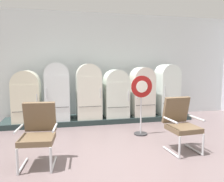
# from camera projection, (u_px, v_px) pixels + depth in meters

# --- Properties ---
(ground) EXTENTS (12.00, 10.00, 0.05)m
(ground) POSITION_uv_depth(u_px,v_px,m) (131.00, 167.00, 3.66)
(ground) COLOR #6F5E5F
(back_wall) EXTENTS (11.76, 0.12, 3.26)m
(back_wall) POSITION_uv_depth(u_px,v_px,m) (97.00, 65.00, 7.02)
(back_wall) COLOR silver
(back_wall) RESTS_ON ground
(display_plinth) EXTENTS (5.46, 0.95, 0.14)m
(display_plinth) POSITION_uv_depth(u_px,v_px,m) (100.00, 119.00, 6.58)
(display_plinth) COLOR #233232
(display_plinth) RESTS_ON ground
(refrigerator_0) EXTENTS (0.71, 0.64, 1.37)m
(refrigerator_0) POSITION_uv_depth(u_px,v_px,m) (27.00, 95.00, 5.93)
(refrigerator_0) COLOR beige
(refrigerator_0) RESTS_ON display_plinth
(refrigerator_1) EXTENTS (0.65, 0.67, 1.58)m
(refrigerator_1) POSITION_uv_depth(u_px,v_px,m) (57.00, 90.00, 6.10)
(refrigerator_1) COLOR white
(refrigerator_1) RESTS_ON display_plinth
(refrigerator_2) EXTENTS (0.68, 0.64, 1.55)m
(refrigerator_2) POSITION_uv_depth(u_px,v_px,m) (89.00, 90.00, 6.28)
(refrigerator_2) COLOR silver
(refrigerator_2) RESTS_ON display_plinth
(refrigerator_3) EXTENTS (0.68, 0.65, 1.39)m
(refrigerator_3) POSITION_uv_depth(u_px,v_px,m) (116.00, 92.00, 6.47)
(refrigerator_3) COLOR silver
(refrigerator_3) RESTS_ON display_plinth
(refrigerator_4) EXTENTS (0.63, 0.63, 1.45)m
(refrigerator_4) POSITION_uv_depth(u_px,v_px,m) (142.00, 90.00, 6.63)
(refrigerator_4) COLOR silver
(refrigerator_4) RESTS_ON display_plinth
(refrigerator_5) EXTENTS (0.60, 0.70, 1.53)m
(refrigerator_5) POSITION_uv_depth(u_px,v_px,m) (167.00, 88.00, 6.84)
(refrigerator_5) COLOR silver
(refrigerator_5) RESTS_ON display_plinth
(armchair_left) EXTENTS (0.65, 0.70, 1.04)m
(armchair_left) POSITION_uv_depth(u_px,v_px,m) (38.00, 131.00, 3.68)
(armchair_left) COLOR silver
(armchair_left) RESTS_ON ground
(armchair_right) EXTENTS (0.63, 0.68, 1.04)m
(armchair_right) POSITION_uv_depth(u_px,v_px,m) (180.00, 122.00, 4.28)
(armchair_right) COLOR silver
(armchair_right) RESTS_ON ground
(sign_stand) EXTENTS (0.51, 0.32, 1.41)m
(sign_stand) POSITION_uv_depth(u_px,v_px,m) (141.00, 105.00, 5.22)
(sign_stand) COLOR #2D2D30
(sign_stand) RESTS_ON ground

